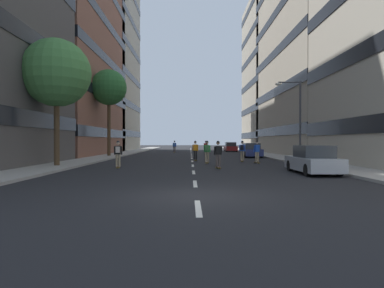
{
  "coord_description": "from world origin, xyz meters",
  "views": [
    {
      "loc": [
        -0.23,
        -10.84,
        1.78
      ],
      "look_at": [
        0.0,
        20.67,
        1.46
      ],
      "focal_mm": 31.4,
      "sensor_mm": 36.0,
      "label": 1
    }
  ],
  "objects_px": {
    "skater_4": "(118,152)",
    "skater_5": "(242,150)",
    "parked_car_far": "(313,161)",
    "skater_6": "(218,153)",
    "skater_3": "(195,150)",
    "skater_7": "(174,146)",
    "street_tree_mid": "(109,88)",
    "skater_2": "(206,147)",
    "skater_1": "(257,151)",
    "parked_car_near": "(230,147)",
    "parked_car_mid": "(251,151)",
    "street_tree_near": "(56,73)",
    "streetlamp_right": "(296,112)",
    "skater_0": "(207,150)"
  },
  "relations": [
    {
      "from": "skater_3",
      "to": "skater_7",
      "type": "xyz_separation_m",
      "value": [
        -2.79,
        20.75,
        0.03
      ]
    },
    {
      "from": "skater_5",
      "to": "skater_7",
      "type": "relative_size",
      "value": 1.0
    },
    {
      "from": "skater_7",
      "to": "parked_car_far",
      "type": "bearing_deg",
      "value": -74.59
    },
    {
      "from": "parked_car_far",
      "to": "skater_4",
      "type": "relative_size",
      "value": 2.47
    },
    {
      "from": "parked_car_far",
      "to": "street_tree_near",
      "type": "height_order",
      "value": "street_tree_near"
    },
    {
      "from": "skater_7",
      "to": "skater_3",
      "type": "bearing_deg",
      "value": -82.35
    },
    {
      "from": "skater_4",
      "to": "skater_1",
      "type": "bearing_deg",
      "value": 24.15
    },
    {
      "from": "street_tree_near",
      "to": "skater_2",
      "type": "distance_m",
      "value": 25.74
    },
    {
      "from": "parked_car_mid",
      "to": "street_tree_near",
      "type": "distance_m",
      "value": 21.49
    },
    {
      "from": "skater_5",
      "to": "skater_6",
      "type": "relative_size",
      "value": 1.0
    },
    {
      "from": "skater_4",
      "to": "skater_5",
      "type": "height_order",
      "value": "same"
    },
    {
      "from": "parked_car_far",
      "to": "skater_6",
      "type": "height_order",
      "value": "skater_6"
    },
    {
      "from": "parked_car_far",
      "to": "street_tree_mid",
      "type": "distance_m",
      "value": 25.36
    },
    {
      "from": "skater_0",
      "to": "skater_5",
      "type": "relative_size",
      "value": 1.0
    },
    {
      "from": "street_tree_near",
      "to": "skater_6",
      "type": "bearing_deg",
      "value": -5.27
    },
    {
      "from": "parked_car_mid",
      "to": "skater_5",
      "type": "height_order",
      "value": "skater_5"
    },
    {
      "from": "skater_4",
      "to": "skater_5",
      "type": "distance_m",
      "value": 11.23
    },
    {
      "from": "skater_0",
      "to": "skater_3",
      "type": "distance_m",
      "value": 3.42
    },
    {
      "from": "street_tree_near",
      "to": "skater_4",
      "type": "distance_m",
      "value": 6.75
    },
    {
      "from": "skater_2",
      "to": "skater_4",
      "type": "relative_size",
      "value": 1.0
    },
    {
      "from": "street_tree_mid",
      "to": "parked_car_mid",
      "type": "bearing_deg",
      "value": -2.48
    },
    {
      "from": "street_tree_near",
      "to": "street_tree_mid",
      "type": "distance_m",
      "value": 14.52
    },
    {
      "from": "skater_1",
      "to": "skater_7",
      "type": "height_order",
      "value": "same"
    },
    {
      "from": "parked_car_near",
      "to": "skater_5",
      "type": "relative_size",
      "value": 2.47
    },
    {
      "from": "skater_2",
      "to": "skater_0",
      "type": "bearing_deg",
      "value": -92.44
    },
    {
      "from": "skater_2",
      "to": "skater_7",
      "type": "xyz_separation_m",
      "value": [
        -4.45,
        5.38,
        0.03
      ]
    },
    {
      "from": "parked_car_mid",
      "to": "parked_car_far",
      "type": "height_order",
      "value": "same"
    },
    {
      "from": "skater_6",
      "to": "parked_car_mid",
      "type": "bearing_deg",
      "value": 71.88
    },
    {
      "from": "street_tree_near",
      "to": "skater_1",
      "type": "height_order",
      "value": "street_tree_near"
    },
    {
      "from": "street_tree_mid",
      "to": "skater_5",
      "type": "bearing_deg",
      "value": -32.47
    },
    {
      "from": "street_tree_near",
      "to": "skater_4",
      "type": "height_order",
      "value": "street_tree_near"
    },
    {
      "from": "skater_4",
      "to": "parked_car_mid",
      "type": "bearing_deg",
      "value": 51.7
    },
    {
      "from": "parked_car_far",
      "to": "skater_6",
      "type": "distance_m",
      "value": 5.92
    },
    {
      "from": "street_tree_mid",
      "to": "streetlamp_right",
      "type": "height_order",
      "value": "street_tree_mid"
    },
    {
      "from": "streetlamp_right",
      "to": "skater_6",
      "type": "height_order",
      "value": "streetlamp_right"
    },
    {
      "from": "street_tree_mid",
      "to": "skater_5",
      "type": "xyz_separation_m",
      "value": [
        13.33,
        -8.48,
        -6.55
      ]
    },
    {
      "from": "skater_0",
      "to": "skater_6",
      "type": "bearing_deg",
      "value": -84.8
    },
    {
      "from": "parked_car_near",
      "to": "parked_car_far",
      "type": "bearing_deg",
      "value": -90.0
    },
    {
      "from": "skater_7",
      "to": "street_tree_near",
      "type": "bearing_deg",
      "value": -103.21
    },
    {
      "from": "skater_2",
      "to": "street_tree_mid",
      "type": "bearing_deg",
      "value": -143.4
    },
    {
      "from": "skater_1",
      "to": "skater_6",
      "type": "relative_size",
      "value": 1.0
    },
    {
      "from": "parked_car_far",
      "to": "skater_0",
      "type": "relative_size",
      "value": 2.47
    },
    {
      "from": "skater_3",
      "to": "street_tree_near",
      "type": "bearing_deg",
      "value": -142.16
    },
    {
      "from": "skater_1",
      "to": "skater_4",
      "type": "distance_m",
      "value": 10.92
    },
    {
      "from": "street_tree_mid",
      "to": "skater_2",
      "type": "height_order",
      "value": "street_tree_mid"
    },
    {
      "from": "streetlamp_right",
      "to": "skater_1",
      "type": "height_order",
      "value": "streetlamp_right"
    },
    {
      "from": "parked_car_near",
      "to": "street_tree_mid",
      "type": "xyz_separation_m",
      "value": [
        -15.52,
        -17.68,
        6.87
      ]
    },
    {
      "from": "skater_7",
      "to": "skater_1",
      "type": "bearing_deg",
      "value": -72.54
    },
    {
      "from": "street_tree_near",
      "to": "skater_5",
      "type": "relative_size",
      "value": 4.73
    },
    {
      "from": "parked_car_mid",
      "to": "skater_1",
      "type": "xyz_separation_m",
      "value": [
        -1.36,
        -9.87,
        0.29
      ]
    }
  ]
}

